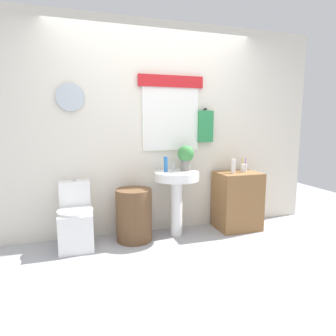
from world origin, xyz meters
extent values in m
plane|color=#A3A3A8|center=(0.00, 0.00, 0.00)|extent=(8.00, 8.00, 0.00)
cube|color=silver|center=(0.00, 1.15, 1.30)|extent=(4.40, 0.10, 2.60)
cube|color=white|center=(0.20, 1.08, 1.43)|extent=(0.72, 0.03, 0.78)
cube|color=red|center=(0.20, 1.07, 1.88)|extent=(0.82, 0.04, 0.14)
cylinder|color=silver|center=(-0.98, 1.08, 1.66)|extent=(0.31, 0.03, 0.31)
cylinder|color=black|center=(0.66, 1.07, 1.56)|extent=(0.02, 0.06, 0.02)
cube|color=#2D894C|center=(0.66, 1.05, 1.34)|extent=(0.20, 0.05, 0.40)
cube|color=white|center=(-0.98, 0.85, 0.21)|extent=(0.36, 0.50, 0.41)
cylinder|color=white|center=(-0.98, 0.79, 0.43)|extent=(0.38, 0.38, 0.03)
cube|color=white|center=(-0.98, 1.02, 0.57)|extent=(0.34, 0.18, 0.31)
cylinder|color=silver|center=(-0.98, 1.02, 0.73)|extent=(0.04, 0.04, 0.02)
cylinder|color=brown|center=(-0.32, 0.85, 0.31)|extent=(0.42, 0.42, 0.62)
cylinder|color=white|center=(0.20, 0.85, 0.35)|extent=(0.15, 0.15, 0.70)
cylinder|color=white|center=(0.20, 0.85, 0.75)|extent=(0.55, 0.55, 0.10)
cylinder|color=silver|center=(0.20, 0.97, 0.85)|extent=(0.03, 0.03, 0.10)
cube|color=olive|center=(1.04, 0.85, 0.37)|extent=(0.54, 0.44, 0.75)
cylinder|color=#2D6BB7|center=(0.08, 0.90, 0.89)|extent=(0.05, 0.05, 0.18)
cylinder|color=slate|center=(0.34, 0.91, 0.86)|extent=(0.12, 0.12, 0.13)
sphere|color=#3D8442|center=(0.34, 0.91, 1.01)|extent=(0.20, 0.20, 0.20)
cylinder|color=white|center=(0.95, 0.81, 0.84)|extent=(0.05, 0.05, 0.18)
cylinder|color=silver|center=(1.14, 0.87, 0.80)|extent=(0.08, 0.08, 0.10)
cylinder|color=purple|center=(1.16, 0.86, 0.84)|extent=(0.02, 0.04, 0.18)
cylinder|color=yellow|center=(1.12, 0.87, 0.84)|extent=(0.02, 0.04, 0.18)
camera|label=1|loc=(-0.89, -2.40, 1.36)|focal=30.84mm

